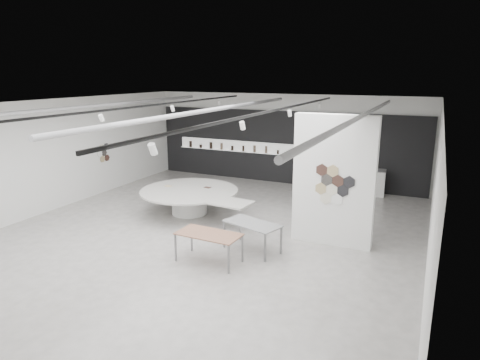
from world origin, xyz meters
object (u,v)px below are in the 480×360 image
at_px(display_island, 191,198).
at_px(kitchen_counter, 362,181).
at_px(sample_table_wood, 209,236).
at_px(sample_table_stone, 252,225).
at_px(partition_column, 334,181).

bearing_deg(display_island, kitchen_counter, 52.23).
distance_m(sample_table_wood, kitchen_counter, 8.41).
bearing_deg(sample_table_stone, partition_column, 37.85).
relative_size(partition_column, kitchen_counter, 1.97).
bearing_deg(sample_table_wood, sample_table_stone, 57.01).
height_order(display_island, sample_table_wood, display_island).
bearing_deg(sample_table_stone, display_island, 147.42).
distance_m(display_island, sample_table_wood, 3.90).
distance_m(partition_column, display_island, 5.09).
xyz_separation_m(display_island, kitchen_counter, (4.82, 4.97, -0.04)).
relative_size(display_island, kitchen_counter, 2.38).
bearing_deg(kitchen_counter, sample_table_wood, -111.43).
bearing_deg(display_island, sample_table_stone, -26.23).
relative_size(partition_column, sample_table_wood, 2.19).
bearing_deg(sample_table_stone, kitchen_counter, 76.07).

